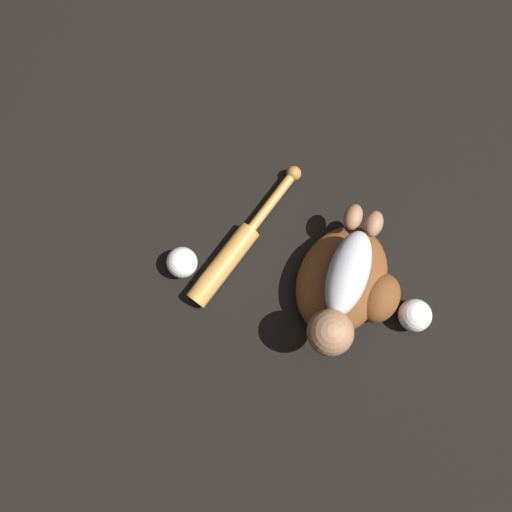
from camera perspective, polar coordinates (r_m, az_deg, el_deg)
name	(u,v)px	position (r m, az deg, el deg)	size (l,w,h in m)	color
ground_plane	(356,296)	(1.31, 11.39, -4.53)	(6.00, 6.00, 0.00)	black
baseball_glove	(348,283)	(1.27, 10.47, -3.03)	(0.29, 0.26, 0.09)	brown
baby_figure	(343,290)	(1.17, 9.92, -3.85)	(0.38, 0.13, 0.11)	#B2B2B7
baseball_bat	(235,250)	(1.28, -2.41, 0.75)	(0.44, 0.13, 0.06)	#C6843D
baseball	(182,262)	(1.28, -8.46, -0.74)	(0.08, 0.08, 0.08)	white
baseball_spare	(415,315)	(1.30, 17.70, -6.47)	(0.08, 0.08, 0.08)	white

